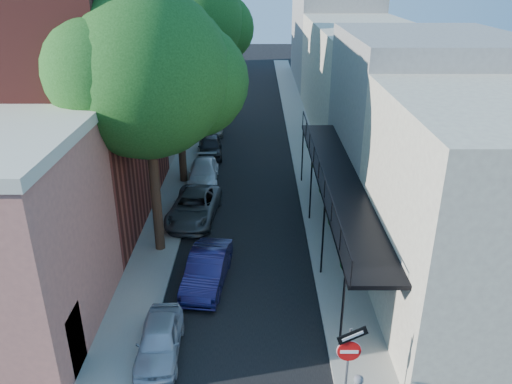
{
  "coord_description": "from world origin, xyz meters",
  "views": [
    {
      "loc": [
        0.61,
        -9.78,
        11.73
      ],
      "look_at": [
        0.57,
        10.26,
        2.8
      ],
      "focal_mm": 35.0,
      "sensor_mm": 36.0,
      "label": 1
    }
  ],
  "objects_px": {
    "parked_car_c": "(194,207)",
    "parked_car_e": "(210,147)",
    "oak_near": "(157,76)",
    "oak_mid": "(184,63)",
    "parked_car_d": "(203,172)",
    "parked_car_f": "(216,126)",
    "sign_post": "(349,354)",
    "parked_car_b": "(207,269)",
    "parked_car_a": "(160,340)",
    "oak_far": "(201,24)"
  },
  "relations": [
    {
      "from": "parked_car_b",
      "to": "parked_car_f",
      "type": "bearing_deg",
      "value": 99.75
    },
    {
      "from": "oak_mid",
      "to": "parked_car_d",
      "type": "distance_m",
      "value": 6.49
    },
    {
      "from": "parked_car_f",
      "to": "parked_car_c",
      "type": "bearing_deg",
      "value": -91.81
    },
    {
      "from": "oak_near",
      "to": "parked_car_b",
      "type": "distance_m",
      "value": 8.01
    },
    {
      "from": "oak_near",
      "to": "parked_car_c",
      "type": "relative_size",
      "value": 2.33
    },
    {
      "from": "parked_car_c",
      "to": "parked_car_f",
      "type": "xyz_separation_m",
      "value": [
        0.0,
        14.77,
        -0.1
      ]
    },
    {
      "from": "oak_mid",
      "to": "parked_car_f",
      "type": "xyz_separation_m",
      "value": [
        0.82,
        9.68,
        -6.48
      ]
    },
    {
      "from": "oak_mid",
      "to": "parked_car_d",
      "type": "xyz_separation_m",
      "value": [
        0.82,
        -0.2,
        -6.44
      ]
    },
    {
      "from": "parked_car_d",
      "to": "parked_car_e",
      "type": "height_order",
      "value": "parked_car_e"
    },
    {
      "from": "oak_mid",
      "to": "parked_car_b",
      "type": "xyz_separation_m",
      "value": [
        2.02,
        -10.89,
        -6.37
      ]
    },
    {
      "from": "sign_post",
      "to": "oak_far",
      "type": "distance_m",
      "value": 27.8
    },
    {
      "from": "parked_car_d",
      "to": "parked_car_a",
      "type": "bearing_deg",
      "value": -92.26
    },
    {
      "from": "parked_car_c",
      "to": "parked_car_f",
      "type": "height_order",
      "value": "parked_car_c"
    },
    {
      "from": "oak_near",
      "to": "parked_car_e",
      "type": "xyz_separation_m",
      "value": [
        0.77,
        12.39,
        -7.2
      ]
    },
    {
      "from": "oak_near",
      "to": "oak_mid",
      "type": "distance_m",
      "value": 8.01
    },
    {
      "from": "oak_near",
      "to": "oak_mid",
      "type": "relative_size",
      "value": 1.12
    },
    {
      "from": "parked_car_b",
      "to": "parked_car_a",
      "type": "bearing_deg",
      "value": -99.9
    },
    {
      "from": "parked_car_e",
      "to": "oak_far",
      "type": "bearing_deg",
      "value": 94.54
    },
    {
      "from": "parked_car_b",
      "to": "parked_car_d",
      "type": "height_order",
      "value": "parked_car_b"
    },
    {
      "from": "parked_car_d",
      "to": "parked_car_e",
      "type": "bearing_deg",
      "value": 87.74
    },
    {
      "from": "parked_car_a",
      "to": "parked_car_b",
      "type": "xyz_separation_m",
      "value": [
        1.2,
        4.1,
        0.1
      ]
    },
    {
      "from": "parked_car_c",
      "to": "parked_car_d",
      "type": "xyz_separation_m",
      "value": [
        0.0,
        4.89,
        -0.06
      ]
    },
    {
      "from": "parked_car_a",
      "to": "oak_far",
      "type": "bearing_deg",
      "value": 89.69
    },
    {
      "from": "oak_far",
      "to": "parked_car_d",
      "type": "distance_m",
      "value": 12.01
    },
    {
      "from": "oak_near",
      "to": "parked_car_f",
      "type": "bearing_deg",
      "value": 87.51
    },
    {
      "from": "oak_near",
      "to": "parked_car_d",
      "type": "relative_size",
      "value": 2.67
    },
    {
      "from": "oak_mid",
      "to": "parked_car_f",
      "type": "distance_m",
      "value": 11.68
    },
    {
      "from": "oak_far",
      "to": "parked_car_d",
      "type": "height_order",
      "value": "oak_far"
    },
    {
      "from": "parked_car_f",
      "to": "oak_near",
      "type": "bearing_deg",
      "value": -94.3
    },
    {
      "from": "sign_post",
      "to": "parked_car_f",
      "type": "bearing_deg",
      "value": 102.07
    },
    {
      "from": "sign_post",
      "to": "oak_mid",
      "type": "height_order",
      "value": "oak_mid"
    },
    {
      "from": "parked_car_e",
      "to": "parked_car_f",
      "type": "relative_size",
      "value": 1.14
    },
    {
      "from": "sign_post",
      "to": "parked_car_e",
      "type": "bearing_deg",
      "value": 104.87
    },
    {
      "from": "parked_car_b",
      "to": "sign_post",
      "type": "bearing_deg",
      "value": -47.99
    },
    {
      "from": "oak_near",
      "to": "parked_car_d",
      "type": "xyz_separation_m",
      "value": [
        0.77,
        7.77,
        -7.26
      ]
    },
    {
      "from": "parked_car_c",
      "to": "parked_car_e",
      "type": "relative_size",
      "value": 1.23
    },
    {
      "from": "oak_far",
      "to": "parked_car_c",
      "type": "relative_size",
      "value": 2.43
    },
    {
      "from": "sign_post",
      "to": "parked_car_e",
      "type": "xyz_separation_m",
      "value": [
        -5.76,
        21.68,
        -1.36
      ]
    },
    {
      "from": "parked_car_b",
      "to": "parked_car_e",
      "type": "distance_m",
      "value": 15.36
    },
    {
      "from": "parked_car_b",
      "to": "oak_near",
      "type": "bearing_deg",
      "value": 130.36
    },
    {
      "from": "oak_mid",
      "to": "parked_car_b",
      "type": "relative_size",
      "value": 2.45
    },
    {
      "from": "sign_post",
      "to": "parked_car_b",
      "type": "xyz_separation_m",
      "value": [
        -4.56,
        6.37,
        -1.35
      ]
    },
    {
      "from": "parked_car_c",
      "to": "parked_car_f",
      "type": "distance_m",
      "value": 14.77
    },
    {
      "from": "oak_near",
      "to": "parked_car_a",
      "type": "relative_size",
      "value": 3.32
    },
    {
      "from": "sign_post",
      "to": "parked_car_d",
      "type": "height_order",
      "value": "sign_post"
    },
    {
      "from": "oak_near",
      "to": "oak_far",
      "type": "bearing_deg",
      "value": 89.96
    },
    {
      "from": "parked_car_a",
      "to": "parked_car_f",
      "type": "height_order",
      "value": "parked_car_a"
    },
    {
      "from": "oak_mid",
      "to": "parked_car_d",
      "type": "relative_size",
      "value": 2.39
    },
    {
      "from": "parked_car_c",
      "to": "parked_car_e",
      "type": "xyz_separation_m",
      "value": [
        0.0,
        9.51,
        -0.0
      ]
    },
    {
      "from": "sign_post",
      "to": "parked_car_e",
      "type": "distance_m",
      "value": 22.48
    }
  ]
}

